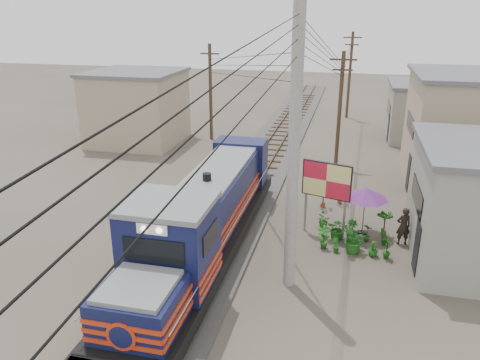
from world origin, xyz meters
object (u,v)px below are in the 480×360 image
(market_umbrella, at_px, (366,194))
(billboard, at_px, (326,182))
(locomotive, at_px, (204,221))
(vendor, at_px, (403,226))

(market_umbrella, bearing_deg, billboard, -163.29)
(billboard, height_order, market_umbrella, billboard)
(locomotive, xyz_separation_m, vendor, (7.71, 3.08, -0.81))
(billboard, xyz_separation_m, vendor, (3.27, -0.08, -1.63))
(billboard, height_order, vendor, billboard)
(vendor, bearing_deg, locomotive, 4.29)
(vendor, bearing_deg, market_umbrella, -37.32)
(billboard, bearing_deg, vendor, 15.67)
(market_umbrella, bearing_deg, vendor, -19.80)
(locomotive, relative_size, vendor, 9.03)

